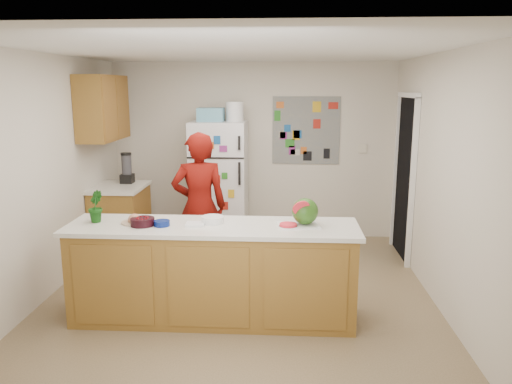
# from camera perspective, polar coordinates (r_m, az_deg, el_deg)

# --- Properties ---
(floor) EXTENTS (4.00, 4.50, 0.02)m
(floor) POSITION_cam_1_polar(r_m,az_deg,el_deg) (5.36, -1.88, -11.97)
(floor) COLOR brown
(floor) RESTS_ON ground
(wall_back) EXTENTS (4.00, 0.02, 2.50)m
(wall_back) POSITION_cam_1_polar(r_m,az_deg,el_deg) (7.21, -0.30, 4.70)
(wall_back) COLOR beige
(wall_back) RESTS_ON ground
(wall_left) EXTENTS (0.02, 4.50, 2.50)m
(wall_left) POSITION_cam_1_polar(r_m,az_deg,el_deg) (5.54, -23.16, 1.51)
(wall_left) COLOR beige
(wall_left) RESTS_ON ground
(wall_right) EXTENTS (0.02, 4.50, 2.50)m
(wall_right) POSITION_cam_1_polar(r_m,az_deg,el_deg) (5.19, 20.69, 1.07)
(wall_right) COLOR beige
(wall_right) RESTS_ON ground
(ceiling) EXTENTS (4.00, 4.50, 0.02)m
(ceiling) POSITION_cam_1_polar(r_m,az_deg,el_deg) (4.91, -2.08, 16.02)
(ceiling) COLOR white
(ceiling) RESTS_ON wall_back
(doorway) EXTENTS (0.03, 0.85, 2.04)m
(doorway) POSITION_cam_1_polar(r_m,az_deg,el_deg) (6.60, 16.69, 1.50)
(doorway) COLOR black
(doorway) RESTS_ON ground
(peninsula_base) EXTENTS (2.60, 0.62, 0.88)m
(peninsula_base) POSITION_cam_1_polar(r_m,az_deg,el_deg) (4.75, -4.91, -9.36)
(peninsula_base) COLOR brown
(peninsula_base) RESTS_ON floor
(peninsula_top) EXTENTS (2.68, 0.70, 0.04)m
(peninsula_top) POSITION_cam_1_polar(r_m,az_deg,el_deg) (4.60, -5.01, -4.02)
(peninsula_top) COLOR silver
(peninsula_top) RESTS_ON peninsula_base
(side_counter_base) EXTENTS (0.60, 0.80, 0.86)m
(side_counter_base) POSITION_cam_1_polar(r_m,az_deg,el_deg) (6.81, -15.17, -3.19)
(side_counter_base) COLOR brown
(side_counter_base) RESTS_ON floor
(side_counter_top) EXTENTS (0.64, 0.84, 0.04)m
(side_counter_top) POSITION_cam_1_polar(r_m,az_deg,el_deg) (6.71, -15.38, 0.52)
(side_counter_top) COLOR silver
(side_counter_top) RESTS_ON side_counter_base
(upper_cabinets) EXTENTS (0.35, 1.00, 0.80)m
(upper_cabinets) POSITION_cam_1_polar(r_m,az_deg,el_deg) (6.59, -17.10, 9.17)
(upper_cabinets) COLOR brown
(upper_cabinets) RESTS_ON wall_left
(refrigerator) EXTENTS (0.75, 0.70, 1.70)m
(refrigerator) POSITION_cam_1_polar(r_m,az_deg,el_deg) (6.94, -4.21, 1.04)
(refrigerator) COLOR silver
(refrigerator) RESTS_ON floor
(fridge_top_bin) EXTENTS (0.35, 0.28, 0.18)m
(fridge_top_bin) POSITION_cam_1_polar(r_m,az_deg,el_deg) (6.84, -5.17, 8.81)
(fridge_top_bin) COLOR #5999B2
(fridge_top_bin) RESTS_ON refrigerator
(photo_collage) EXTENTS (0.95, 0.01, 0.95)m
(photo_collage) POSITION_cam_1_polar(r_m,az_deg,el_deg) (7.14, 5.74, 7.00)
(photo_collage) COLOR slate
(photo_collage) RESTS_ON wall_back
(person) EXTENTS (0.69, 0.53, 1.68)m
(person) POSITION_cam_1_polar(r_m,az_deg,el_deg) (5.63, -6.48, -1.69)
(person) COLOR #600B06
(person) RESTS_ON floor
(blender_appliance) EXTENTS (0.13, 0.13, 0.38)m
(blender_appliance) POSITION_cam_1_polar(r_m,az_deg,el_deg) (6.84, -14.55, 2.57)
(blender_appliance) COLOR black
(blender_appliance) RESTS_ON side_counter_top
(cutting_board) EXTENTS (0.41, 0.33, 0.01)m
(cutting_board) POSITION_cam_1_polar(r_m,az_deg,el_deg) (4.57, 4.86, -3.80)
(cutting_board) COLOR white
(cutting_board) RESTS_ON peninsula_top
(watermelon) EXTENTS (0.24, 0.24, 0.24)m
(watermelon) POSITION_cam_1_polar(r_m,az_deg,el_deg) (4.55, 5.63, -2.21)
(watermelon) COLOR #144E0F
(watermelon) RESTS_ON cutting_board
(watermelon_slice) EXTENTS (0.16, 0.16, 0.02)m
(watermelon_slice) POSITION_cam_1_polar(r_m,az_deg,el_deg) (4.51, 3.70, -3.75)
(watermelon_slice) COLOR #E73656
(watermelon_slice) RESTS_ON cutting_board
(cherry_bowl) EXTENTS (0.24, 0.24, 0.07)m
(cherry_bowl) POSITION_cam_1_polar(r_m,az_deg,el_deg) (4.67, -12.84, -3.34)
(cherry_bowl) COLOR black
(cherry_bowl) RESTS_ON peninsula_top
(white_bowl) EXTENTS (0.25, 0.25, 0.06)m
(white_bowl) POSITION_cam_1_polar(r_m,az_deg,el_deg) (4.67, -4.98, -3.15)
(white_bowl) COLOR silver
(white_bowl) RESTS_ON peninsula_top
(cobalt_bowl) EXTENTS (0.19, 0.19, 0.05)m
(cobalt_bowl) POSITION_cam_1_polar(r_m,az_deg,el_deg) (4.62, -10.70, -3.53)
(cobalt_bowl) COLOR navy
(cobalt_bowl) RESTS_ON peninsula_top
(plate) EXTENTS (0.28, 0.28, 0.02)m
(plate) POSITION_cam_1_polar(r_m,az_deg,el_deg) (4.77, -13.71, -3.38)
(plate) COLOR beige
(plate) RESTS_ON peninsula_top
(paper_towel) EXTENTS (0.18, 0.16, 0.02)m
(paper_towel) POSITION_cam_1_polar(r_m,az_deg,el_deg) (4.61, -6.96, -3.66)
(paper_towel) COLOR silver
(paper_towel) RESTS_ON peninsula_top
(keys) EXTENTS (0.08, 0.04, 0.01)m
(keys) POSITION_cam_1_polar(r_m,az_deg,el_deg) (4.47, 3.45, -4.12)
(keys) COLOR slate
(keys) RESTS_ON peninsula_top
(potted_plant) EXTENTS (0.19, 0.20, 0.29)m
(potted_plant) POSITION_cam_1_polar(r_m,az_deg,el_deg) (4.89, -17.91, -1.59)
(potted_plant) COLOR #0C3B10
(potted_plant) RESTS_ON peninsula_top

